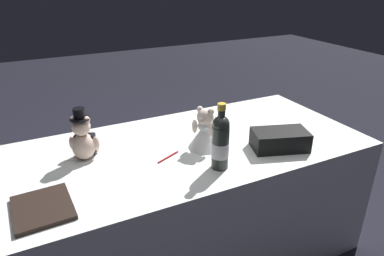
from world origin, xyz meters
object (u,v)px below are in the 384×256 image
(champagne_bottle, at_px, (220,141))
(signing_pen, at_px, (169,157))
(teddy_bear_groom, at_px, (83,139))
(gift_case_black, at_px, (280,140))
(guestbook, at_px, (43,208))
(teddy_bear_bride, at_px, (206,130))

(champagne_bottle, bearing_deg, signing_pen, 132.47)
(teddy_bear_groom, relative_size, gift_case_black, 0.84)
(signing_pen, xyz_separation_m, guestbook, (-0.62, -0.17, 0.00))
(teddy_bear_bride, distance_m, gift_case_black, 0.40)
(teddy_bear_groom, relative_size, champagne_bottle, 0.83)
(signing_pen, bearing_deg, guestbook, -164.65)
(teddy_bear_bride, relative_size, signing_pen, 1.64)
(champagne_bottle, height_order, gift_case_black, champagne_bottle)
(champagne_bottle, bearing_deg, teddy_bear_bride, 78.09)
(signing_pen, distance_m, gift_case_black, 0.60)
(guestbook, bearing_deg, champagne_bottle, -4.74)
(champagne_bottle, distance_m, signing_pen, 0.30)
(gift_case_black, height_order, guestbook, gift_case_black)
(gift_case_black, relative_size, guestbook, 1.26)
(teddy_bear_groom, height_order, signing_pen, teddy_bear_groom)
(gift_case_black, bearing_deg, champagne_bottle, -175.83)
(teddy_bear_groom, bearing_deg, champagne_bottle, -34.33)
(signing_pen, relative_size, gift_case_black, 0.44)
(gift_case_black, bearing_deg, signing_pen, 163.26)
(guestbook, bearing_deg, gift_case_black, -2.71)
(teddy_bear_groom, distance_m, signing_pen, 0.44)
(gift_case_black, xyz_separation_m, guestbook, (-1.19, 0.00, -0.04))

